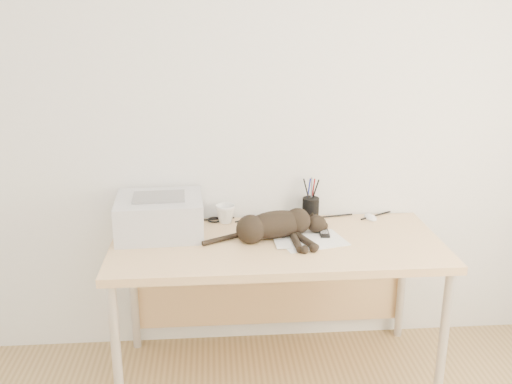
{
  "coord_description": "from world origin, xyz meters",
  "views": [
    {
      "loc": [
        -0.3,
        -1.15,
        1.82
      ],
      "look_at": [
        -0.11,
        1.34,
        1.01
      ],
      "focal_mm": 40.0,
      "sensor_mm": 36.0,
      "label": 1
    }
  ],
  "objects": [
    {
      "name": "wall_back",
      "position": [
        0.0,
        1.75,
        1.3
      ],
      "size": [
        3.5,
        0.0,
        3.5
      ],
      "primitive_type": "plane",
      "rotation": [
        1.57,
        0.0,
        0.0
      ],
      "color": "white",
      "rests_on": "floor"
    },
    {
      "name": "desk",
      "position": [
        0.0,
        1.48,
        0.61
      ],
      "size": [
        1.6,
        0.7,
        0.74
      ],
      "color": "#DFAE82",
      "rests_on": "floor"
    },
    {
      "name": "printer",
      "position": [
        -0.57,
        1.54,
        0.84
      ],
      "size": [
        0.44,
        0.38,
        0.2
      ],
      "color": "silver",
      "rests_on": "desk"
    },
    {
      "name": "papers",
      "position": [
        0.16,
        1.39,
        0.74
      ],
      "size": [
        0.37,
        0.29,
        0.01
      ],
      "color": "white",
      "rests_on": "desk"
    },
    {
      "name": "cat",
      "position": [
        -0.02,
        1.43,
        0.8
      ],
      "size": [
        0.64,
        0.31,
        0.14
      ],
      "rotation": [
        0.0,
        0.0,
        0.25
      ],
      "color": "black",
      "rests_on": "desk"
    },
    {
      "name": "mug",
      "position": [
        -0.24,
        1.67,
        0.79
      ],
      "size": [
        0.15,
        0.15,
        0.1
      ],
      "primitive_type": "imported",
      "rotation": [
        0.0,
        0.0,
        0.87
      ],
      "color": "white",
      "rests_on": "desk"
    },
    {
      "name": "pen_cup",
      "position": [
        0.21,
        1.68,
        0.8
      ],
      "size": [
        0.09,
        0.09,
        0.23
      ],
      "color": "black",
      "rests_on": "desk"
    },
    {
      "name": "remote_grey",
      "position": [
        -0.01,
        1.64,
        0.75
      ],
      "size": [
        0.11,
        0.18,
        0.02
      ],
      "primitive_type": "cube",
      "rotation": [
        0.0,
        0.0,
        0.41
      ],
      "color": "gray",
      "rests_on": "desk"
    },
    {
      "name": "remote_black",
      "position": [
        0.25,
        1.48,
        0.75
      ],
      "size": [
        0.06,
        0.17,
        0.02
      ],
      "primitive_type": "cube",
      "rotation": [
        0.0,
        0.0,
        -0.08
      ],
      "color": "black",
      "rests_on": "desk"
    },
    {
      "name": "mouse",
      "position": [
        0.54,
        1.67,
        0.76
      ],
      "size": [
        0.08,
        0.11,
        0.03
      ],
      "primitive_type": "ellipsoid",
      "rotation": [
        0.0,
        0.0,
        0.18
      ],
      "color": "white",
      "rests_on": "desk"
    },
    {
      "name": "cable_tangle",
      "position": [
        0.0,
        1.7,
        0.75
      ],
      "size": [
        1.36,
        0.09,
        0.01
      ],
      "primitive_type": null,
      "color": "black",
      "rests_on": "desk"
    }
  ]
}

